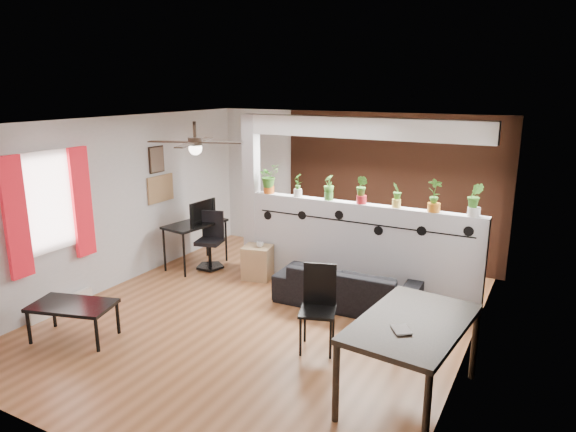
{
  "coord_description": "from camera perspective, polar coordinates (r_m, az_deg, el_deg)",
  "views": [
    {
      "loc": [
        3.35,
        -5.49,
        3.04
      ],
      "look_at": [
        0.06,
        0.6,
        1.27
      ],
      "focal_mm": 32.0,
      "sensor_mm": 36.0,
      "label": 1
    }
  ],
  "objects": [
    {
      "name": "potted_plant_4",
      "position": [
        7.43,
        12.01,
        2.39
      ],
      "size": [
        0.14,
        0.18,
        0.36
      ],
      "color": "#ECC853",
      "rests_on": "partition_wall"
    },
    {
      "name": "corkboard",
      "position": [
        8.91,
        -13.98,
        2.96
      ],
      "size": [
        0.03,
        0.6,
        0.45
      ],
      "primitive_type": "cube",
      "color": "#967048",
      "rests_on": "room_shell"
    },
    {
      "name": "monitor",
      "position": [
        8.95,
        -9.73,
        0.09
      ],
      "size": [
        0.35,
        0.08,
        0.2
      ],
      "primitive_type": "imported",
      "rotation": [
        0.0,
        0.0,
        1.5
      ],
      "color": "black",
      "rests_on": "computer_desk"
    },
    {
      "name": "potted_plant_5",
      "position": [
        7.3,
        15.99,
        2.36
      ],
      "size": [
        0.27,
        0.23,
        0.47
      ],
      "color": "orange",
      "rests_on": "partition_wall"
    },
    {
      "name": "framed_art",
      "position": [
        8.8,
        -14.4,
        6.1
      ],
      "size": [
        0.03,
        0.34,
        0.44
      ],
      "color": "#8C7259",
      "rests_on": "room_shell"
    },
    {
      "name": "potted_plant_3",
      "position": [
        7.59,
        8.21,
        3.02
      ],
      "size": [
        0.26,
        0.24,
        0.42
      ],
      "color": "red",
      "rests_on": "partition_wall"
    },
    {
      "name": "vine_decal",
      "position": [
        7.61,
        7.83,
        -0.74
      ],
      "size": [
        3.31,
        0.01,
        0.3
      ],
      "color": "black",
      "rests_on": "partition_wall"
    },
    {
      "name": "pier_column",
      "position": [
        8.47,
        -4.06,
        2.43
      ],
      "size": [
        0.22,
        0.2,
        2.6
      ],
      "primitive_type": "cube",
      "color": "#BCBCC1",
      "rests_on": "ground"
    },
    {
      "name": "baseboard_heater",
      "position": [
        7.86,
        -23.86,
        -9.02
      ],
      "size": [
        0.08,
        1.0,
        0.18
      ],
      "primitive_type": "cube",
      "color": "silver",
      "rests_on": "ground"
    },
    {
      "name": "potted_plant_0",
      "position": [
        8.25,
        -2.15,
        4.25
      ],
      "size": [
        0.27,
        0.3,
        0.47
      ],
      "color": "#CD5B18",
      "rests_on": "partition_wall"
    },
    {
      "name": "coffee_table",
      "position": [
        6.87,
        -22.83,
        -9.36
      ],
      "size": [
        1.1,
        0.81,
        0.46
      ],
      "color": "black",
      "rests_on": "ground"
    },
    {
      "name": "computer_desk",
      "position": [
        8.88,
        -10.27,
        -1.2
      ],
      "size": [
        0.7,
        1.14,
        0.77
      ],
      "color": "black",
      "rests_on": "ground"
    },
    {
      "name": "book",
      "position": [
        4.94,
        11.62,
        -12.32
      ],
      "size": [
        0.24,
        0.26,
        0.02
      ],
      "primitive_type": "imported",
      "rotation": [
        0.0,
        0.0,
        0.61
      ],
      "color": "gray",
      "rests_on": "dining_table"
    },
    {
      "name": "office_chair",
      "position": [
        8.84,
        -8.58,
        -3.08
      ],
      "size": [
        0.5,
        0.5,
        0.96
      ],
      "color": "black",
      "rests_on": "ground"
    },
    {
      "name": "brick_panel",
      "position": [
        9.01,
        11.41,
        2.9
      ],
      "size": [
        3.9,
        0.05,
        2.6
      ],
      "primitive_type": "cube",
      "color": "#9B4B2D",
      "rests_on": "ground"
    },
    {
      "name": "ceiling_fan",
      "position": [
        6.69,
        -10.27,
        7.86
      ],
      "size": [
        1.19,
        1.19,
        0.43
      ],
      "color": "black",
      "rests_on": "room_shell"
    },
    {
      "name": "ceiling_header",
      "position": [
        7.47,
        8.45,
        9.63
      ],
      "size": [
        3.6,
        0.18,
        0.3
      ],
      "primitive_type": "cube",
      "color": "white",
      "rests_on": "room_shell"
    },
    {
      "name": "cup",
      "position": [
        8.19,
        -3.14,
        -3.16
      ],
      "size": [
        0.12,
        0.12,
        0.09
      ],
      "primitive_type": "imported",
      "rotation": [
        0.0,
        0.0,
        -0.11
      ],
      "color": "gray",
      "rests_on": "cube_shelf"
    },
    {
      "name": "partition_wall",
      "position": [
        7.81,
        7.97,
        -3.45
      ],
      "size": [
        3.6,
        0.18,
        1.35
      ],
      "primitive_type": "cube",
      "color": "#BCBCC1",
      "rests_on": "ground"
    },
    {
      "name": "potted_plant_2",
      "position": [
        7.78,
        4.56,
        3.26
      ],
      "size": [
        0.23,
        0.24,
        0.38
      ],
      "color": "#41822F",
      "rests_on": "partition_wall"
    },
    {
      "name": "window_assembly",
      "position": [
        7.46,
        -25.03,
        1.11
      ],
      "size": [
        0.09,
        1.3,
        1.55
      ],
      "color": "white",
      "rests_on": "room_shell"
    },
    {
      "name": "potted_plant_6",
      "position": [
        7.21,
        20.07,
        1.83
      ],
      "size": [
        0.25,
        0.2,
        0.45
      ],
      "color": "silver",
      "rests_on": "partition_wall"
    },
    {
      "name": "room_shell",
      "position": [
        6.66,
        -2.88,
        -0.84
      ],
      "size": [
        6.3,
        7.1,
        2.9
      ],
      "color": "brown",
      "rests_on": "ground"
    },
    {
      "name": "folding_chair",
      "position": [
        6.11,
        3.44,
        -9.23
      ],
      "size": [
        0.52,
        0.52,
        1.02
      ],
      "color": "black",
      "rests_on": "ground"
    },
    {
      "name": "potted_plant_1",
      "position": [
        8.01,
        1.11,
        3.59
      ],
      "size": [
        0.16,
        0.19,
        0.37
      ],
      "color": "white",
      "rests_on": "partition_wall"
    },
    {
      "name": "dining_table",
      "position": [
        5.22,
        13.63,
        -12.13
      ],
      "size": [
        1.09,
        1.63,
        0.84
      ],
      "color": "black",
      "rests_on": "ground"
    },
    {
      "name": "cube_shelf",
      "position": [
        8.32,
        -3.4,
        -5.17
      ],
      "size": [
        0.51,
        0.47,
        0.54
      ],
      "primitive_type": "cube",
      "rotation": [
        0.0,
        0.0,
        0.21
      ],
      "color": "#A37F56",
      "rests_on": "ground"
    },
    {
      "name": "sofa",
      "position": [
        7.36,
        6.55,
        -7.81
      ],
      "size": [
        1.94,
        0.83,
        0.56
      ],
      "primitive_type": "imported",
      "rotation": [
        0.0,
        0.0,
        3.18
      ],
      "color": "black",
      "rests_on": "ground"
    }
  ]
}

